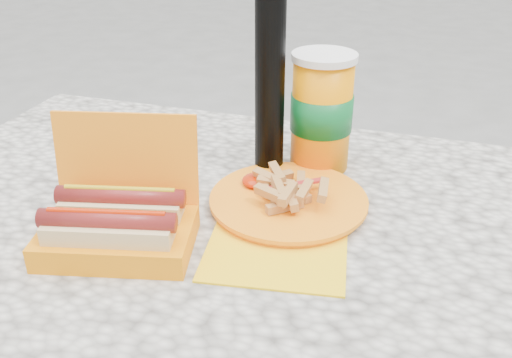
% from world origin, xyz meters
% --- Properties ---
extents(picnic_table, '(1.20, 0.80, 0.75)m').
position_xyz_m(picnic_table, '(0.00, 0.00, 0.64)').
color(picnic_table, beige).
rests_on(picnic_table, ground).
extents(hotdog_box, '(0.24, 0.20, 0.17)m').
position_xyz_m(hotdog_box, '(-0.14, -0.13, 0.79)').
color(hotdog_box, orange).
rests_on(hotdog_box, picnic_table).
extents(fries_plate, '(0.25, 0.35, 0.05)m').
position_xyz_m(fries_plate, '(0.06, 0.04, 0.76)').
color(fries_plate, yellow).
rests_on(fries_plate, picnic_table).
extents(soda_cup, '(0.11, 0.11, 0.21)m').
position_xyz_m(soda_cup, '(0.08, 0.21, 0.85)').
color(soda_cup, '#FF8A00').
rests_on(soda_cup, picnic_table).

